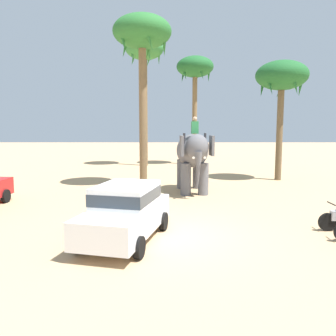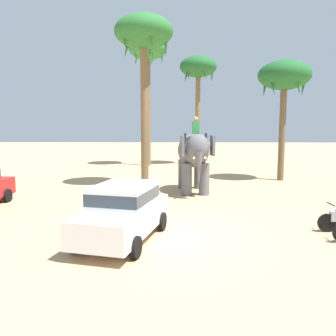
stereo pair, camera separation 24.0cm
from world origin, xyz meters
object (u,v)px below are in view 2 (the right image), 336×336
elephant_with_mahout (194,154)px  palm_tree_left_of_road (198,71)px  palm_tree_behind_elephant (148,54)px  palm_tree_near_hut (284,78)px  car_sedan_foreground (124,210)px  palm_tree_far_back (144,38)px

elephant_with_mahout → palm_tree_left_of_road: 14.38m
palm_tree_behind_elephant → palm_tree_left_of_road: size_ratio=1.14×
palm_tree_near_hut → palm_tree_left_of_road: bearing=117.9°
elephant_with_mahout → palm_tree_left_of_road: size_ratio=0.42×
elephant_with_mahout → palm_tree_behind_elephant: palm_tree_behind_elephant is taller
car_sedan_foreground → palm_tree_behind_elephant: size_ratio=0.41×
car_sedan_foreground → palm_tree_near_hut: bearing=54.6°
car_sedan_foreground → palm_tree_far_back: size_ratio=0.47×
elephant_with_mahout → car_sedan_foreground: bearing=-108.7°
palm_tree_behind_elephant → palm_tree_near_hut: palm_tree_behind_elephant is taller
elephant_with_mahout → palm_tree_left_of_road: bearing=85.3°
palm_tree_left_of_road → car_sedan_foreground: bearing=-100.0°
car_sedan_foreground → palm_tree_left_of_road: (3.60, 20.47, 7.24)m
palm_tree_near_hut → palm_tree_far_back: size_ratio=0.79×
elephant_with_mahout → palm_tree_left_of_road: palm_tree_left_of_road is taller
car_sedan_foreground → elephant_with_mahout: elephant_with_mahout is taller
car_sedan_foreground → palm_tree_behind_elephant: (-0.70, 19.63, 8.43)m
palm_tree_left_of_road → palm_tree_behind_elephant: bearing=-168.9°
elephant_with_mahout → palm_tree_near_hut: (5.74, 4.12, 4.34)m
elephant_with_mahout → palm_tree_far_back: bearing=145.9°
car_sedan_foreground → palm_tree_behind_elephant: bearing=92.0°
palm_tree_behind_elephant → palm_tree_far_back: bearing=-86.9°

